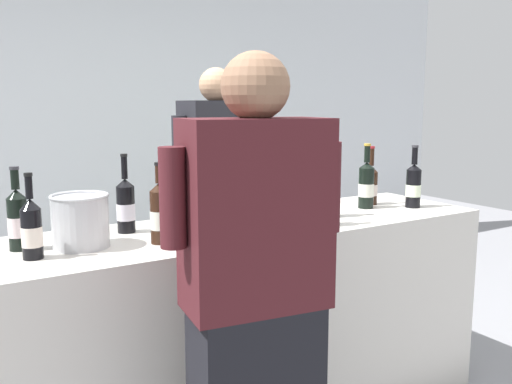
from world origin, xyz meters
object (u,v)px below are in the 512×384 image
at_px(wine_bottle_6, 160,214).
at_px(wine_bottle_11, 413,185).
at_px(wine_bottle_5, 244,197).
at_px(wine_bottle_10, 161,209).
at_px(potted_shrub, 269,214).
at_px(person_guest, 255,323).
at_px(wine_bottle_2, 190,208).
at_px(wine_glass, 247,202).
at_px(wine_bottle_0, 126,206).
at_px(person_server, 218,225).
at_px(wine_bottle_3, 32,229).
at_px(wine_bottle_7, 366,185).
at_px(ice_bucket, 80,221).
at_px(wine_bottle_9, 325,201).
at_px(wine_bottle_8, 371,185).
at_px(wine_bottle_4, 18,219).
at_px(wine_bottle_1, 331,191).

height_order(wine_bottle_6, wine_bottle_11, wine_bottle_11).
distance_m(wine_bottle_5, wine_bottle_10, 0.46).
bearing_deg(potted_shrub, person_guest, -124.27).
bearing_deg(wine_bottle_2, wine_glass, -29.45).
distance_m(wine_bottle_0, person_server, 0.85).
bearing_deg(wine_bottle_3, wine_glass, -2.40).
bearing_deg(wine_bottle_7, wine_bottle_11, -27.21).
height_order(wine_bottle_3, potted_shrub, wine_bottle_3).
height_order(person_guest, potted_shrub, person_guest).
bearing_deg(wine_bottle_0, wine_bottle_2, -30.19).
bearing_deg(person_server, ice_bucket, -146.82).
relative_size(wine_bottle_0, wine_bottle_5, 1.08).
xyz_separation_m(wine_bottle_9, wine_bottle_11, (0.69, 0.10, 0.00)).
bearing_deg(wine_bottle_10, person_server, 44.92).
relative_size(wine_bottle_7, wine_bottle_10, 1.11).
height_order(wine_bottle_8, potted_shrub, wine_bottle_8).
height_order(wine_bottle_4, wine_bottle_10, wine_bottle_4).
relative_size(wine_bottle_2, wine_bottle_7, 0.87).
relative_size(wine_bottle_1, person_server, 0.19).
relative_size(wine_bottle_8, person_server, 0.19).
relative_size(wine_bottle_10, person_guest, 0.18).
distance_m(wine_bottle_2, wine_glass, 0.25).
relative_size(wine_bottle_0, wine_bottle_1, 1.05).
height_order(wine_bottle_0, wine_bottle_11, wine_bottle_0).
bearing_deg(wine_glass, wine_bottle_5, 62.74).
relative_size(ice_bucket, potted_shrub, 0.18).
height_order(wine_bottle_1, wine_glass, wine_bottle_1).
bearing_deg(potted_shrub, wine_bottle_5, -128.52).
xyz_separation_m(wine_bottle_4, wine_bottle_8, (1.83, 0.01, -0.01)).
distance_m(wine_bottle_10, wine_bottle_11, 1.41).
bearing_deg(wine_bottle_1, person_guest, -142.78).
relative_size(wine_bottle_2, wine_bottle_11, 0.90).
distance_m(wine_bottle_5, person_server, 0.57).
bearing_deg(potted_shrub, wine_bottle_9, -112.58).
relative_size(wine_bottle_2, wine_bottle_10, 0.97).
relative_size(wine_bottle_11, potted_shrub, 0.27).
height_order(wine_bottle_1, wine_bottle_8, wine_bottle_1).
xyz_separation_m(wine_bottle_6, wine_glass, (0.41, -0.01, 0.01)).
bearing_deg(person_guest, wine_bottle_1, 37.22).
relative_size(wine_bottle_8, wine_glass, 1.73).
bearing_deg(wine_bottle_0, wine_glass, -29.84).
bearing_deg(wine_bottle_6, person_server, 48.18).
distance_m(wine_bottle_6, person_server, 0.98).
bearing_deg(wine_bottle_7, ice_bucket, -178.96).
distance_m(wine_bottle_3, wine_bottle_5, 1.01).
bearing_deg(wine_bottle_3, wine_bottle_11, -0.51).
distance_m(wine_bottle_0, potted_shrub, 1.69).
bearing_deg(wine_bottle_2, wine_bottle_11, -4.63).
distance_m(wine_bottle_1, wine_bottle_6, 0.93).
distance_m(wine_bottle_0, wine_bottle_2, 0.28).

